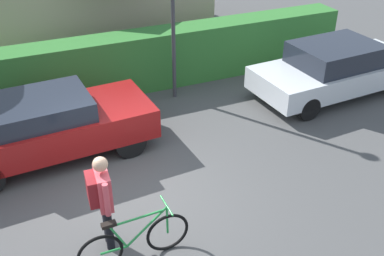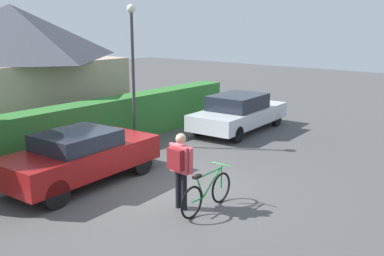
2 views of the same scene
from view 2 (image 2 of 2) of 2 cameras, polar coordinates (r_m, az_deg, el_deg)
ground_plane at (r=11.28m, az=-2.88°, el=-7.76°), size 60.00×60.00×0.00m
hedge_row at (r=14.29m, az=-16.38°, el=-0.50°), size 15.50×0.90×1.53m
house_distant at (r=18.85m, az=-21.65°, el=7.46°), size 7.22×5.79×4.72m
parked_car_near at (r=11.75m, az=-14.03°, el=-3.46°), size 4.28×1.98×1.39m
parked_car_far at (r=17.04m, az=5.99°, el=2.00°), size 4.65×2.08×1.41m
bicycle at (r=9.94m, az=1.93°, el=-8.30°), size 1.81×0.50×0.93m
person_rider at (r=9.77m, az=-1.55°, el=-4.56°), size 0.37×0.69×1.73m
street_lamp at (r=14.66m, az=-7.57°, el=8.88°), size 0.28×0.28×4.60m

